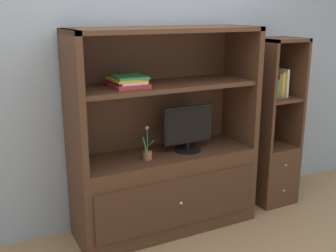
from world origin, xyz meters
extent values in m
plane|color=tan|center=(0.00, 0.00, 0.00)|extent=(8.00, 8.00, 0.00)
cube|color=#9EA8B2|center=(0.00, 0.75, 1.40)|extent=(6.00, 0.10, 2.80)
cube|color=#4C2D1C|center=(0.00, 0.40, 0.34)|extent=(1.57, 0.52, 0.69)
cube|color=#462A19|center=(0.00, 0.13, 0.34)|extent=(1.44, 0.02, 0.41)
sphere|color=silver|center=(0.00, 0.12, 0.34)|extent=(0.02, 0.02, 0.02)
cube|color=#4C2D1C|center=(-0.76, 0.40, 1.21)|extent=(0.05, 0.52, 1.04)
cube|color=#4C2D1C|center=(0.76, 0.40, 1.21)|extent=(0.05, 0.52, 1.04)
cube|color=#4C2D1C|center=(0.00, 0.65, 1.21)|extent=(1.57, 0.02, 1.04)
cube|color=#4C2D1C|center=(0.00, 0.40, 1.71)|extent=(1.57, 0.52, 0.04)
cube|color=#4C2D1C|center=(0.00, 0.40, 1.26)|extent=(1.47, 0.47, 0.04)
cylinder|color=black|center=(0.20, 0.37, 0.69)|extent=(0.23, 0.23, 0.01)
cylinder|color=black|center=(0.20, 0.37, 0.73)|extent=(0.03, 0.03, 0.06)
cube|color=black|center=(0.20, 0.37, 0.92)|extent=(0.45, 0.02, 0.32)
cube|color=black|center=(0.20, 0.36, 0.92)|extent=(0.42, 0.00, 0.29)
cylinder|color=#B26642|center=(-0.20, 0.33, 0.72)|extent=(0.07, 0.07, 0.07)
cylinder|color=#3D6B33|center=(-0.20, 0.33, 0.85)|extent=(0.01, 0.01, 0.21)
cube|color=#2D7A38|center=(-0.18, 0.33, 0.80)|extent=(0.04, 0.13, 0.12)
cube|color=#2D7A38|center=(-0.22, 0.33, 0.80)|extent=(0.03, 0.13, 0.12)
sphere|color=#C6729E|center=(-0.21, 0.32, 0.95)|extent=(0.02, 0.02, 0.02)
sphere|color=#C6729E|center=(-0.20, 0.32, 0.96)|extent=(0.03, 0.03, 0.03)
cube|color=red|center=(-0.32, 0.39, 1.30)|extent=(0.26, 0.30, 0.03)
cube|color=silver|center=(-0.31, 0.40, 1.32)|extent=(0.21, 0.26, 0.02)
cube|color=gold|center=(-0.33, 0.41, 1.34)|extent=(0.26, 0.29, 0.02)
cube|color=#338C4C|center=(-0.31, 0.40, 1.36)|extent=(0.26, 0.29, 0.02)
cube|color=#4C2D1C|center=(1.18, 0.40, 0.29)|extent=(0.40, 0.39, 0.58)
sphere|color=silver|center=(1.18, 0.20, 0.44)|extent=(0.02, 0.02, 0.02)
sphere|color=silver|center=(1.18, 0.20, 0.17)|extent=(0.02, 0.02, 0.02)
cube|color=#4C2D1C|center=(1.00, 0.40, 1.10)|extent=(0.03, 0.39, 1.03)
cube|color=#4C2D1C|center=(1.37, 0.40, 1.10)|extent=(0.03, 0.39, 1.03)
cube|color=#4C2D1C|center=(1.18, 0.59, 1.10)|extent=(0.40, 0.02, 1.03)
cube|color=#4C2D1C|center=(1.18, 0.40, 1.04)|extent=(0.34, 0.35, 0.03)
cube|color=#4C2D1C|center=(1.18, 0.40, 1.60)|extent=(0.40, 0.39, 0.03)
cube|color=#2D519E|center=(1.05, 0.40, 1.18)|extent=(0.03, 0.13, 0.24)
cube|color=red|center=(1.08, 0.40, 1.19)|extent=(0.03, 0.17, 0.26)
cube|color=#338C4C|center=(1.12, 0.40, 1.15)|extent=(0.04, 0.16, 0.18)
cube|color=#A56638|center=(1.16, 0.40, 1.17)|extent=(0.04, 0.14, 0.23)
cube|color=gold|center=(1.21, 0.40, 1.18)|extent=(0.04, 0.13, 0.24)
cube|color=silver|center=(1.24, 0.40, 1.19)|extent=(0.03, 0.16, 0.27)
camera|label=1|loc=(-1.49, -2.58, 1.85)|focal=44.38mm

